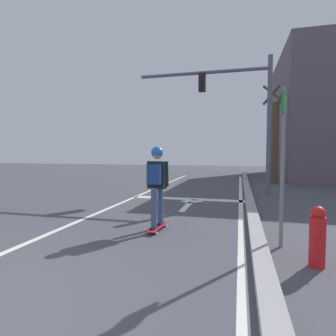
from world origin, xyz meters
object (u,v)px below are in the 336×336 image
street_sign_post (283,144)px  roadside_tree (275,139)px  skater (157,177)px  fire_hydrant (317,237)px  traffic_signal_mast (237,102)px  skateboard (157,227)px

street_sign_post → roadside_tree: roadside_tree is taller
skater → fire_hydrant: 2.80m
skater → traffic_signal_mast: traffic_signal_mast is taller
roadside_tree → skater: bearing=-109.2°
skateboard → traffic_signal_mast: (1.38, 5.15, 3.21)m
skater → traffic_signal_mast: size_ratio=0.32×
skater → roadside_tree: bearing=70.8°
skater → street_sign_post: 2.27m
skater → roadside_tree: roadside_tree is taller
skateboard → skater: size_ratio=0.51×
traffic_signal_mast → street_sign_post: (0.78, -5.56, -1.65)m
skateboard → traffic_signal_mast: bearing=75.0°
skateboard → roadside_tree: bearing=70.8°
skater → roadside_tree: (3.11, 8.93, 1.12)m
fire_hydrant → street_sign_post: bearing=117.0°
street_sign_post → roadside_tree: 9.39m
traffic_signal_mast → street_sign_post: size_ratio=1.93×
street_sign_post → roadside_tree: size_ratio=0.53×
street_sign_post → skateboard: bearing=169.3°
skateboard → roadside_tree: roadside_tree is taller
skater → fire_hydrant: bearing=-23.2°
fire_hydrant → roadside_tree: 10.17m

